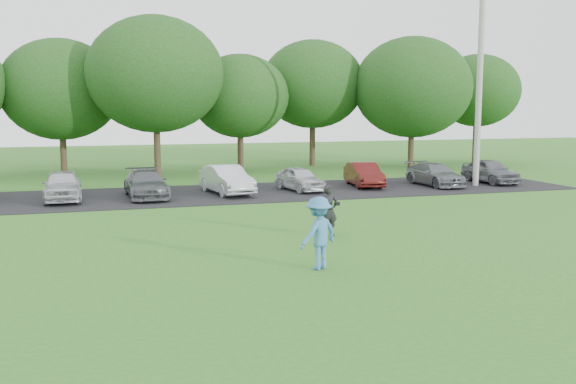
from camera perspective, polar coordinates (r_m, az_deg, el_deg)
name	(u,v)px	position (r m, az deg, el deg)	size (l,w,h in m)	color
ground	(330,264)	(15.65, 3.77, -6.36)	(100.00, 100.00, 0.00)	#2F671D
parking_lot	(224,193)	(27.98, -5.69, -0.12)	(32.00, 6.50, 0.03)	black
utility_pole	(480,75)	(31.59, 16.68, 9.90)	(0.28, 0.28, 10.39)	#A0A09B
frisbee_player	(319,233)	(14.96, 2.73, -3.66)	(1.27, 1.09, 1.92)	teal
camera_bystander	(329,211)	(18.76, 3.67, -1.66)	(0.59, 0.45, 1.51)	black
parked_cars	(220,180)	(27.74, -6.04, 1.03)	(28.03, 4.48, 1.22)	black
tree_row	(216,86)	(37.61, -6.46, 9.33)	(42.39, 9.85, 8.64)	#38281C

